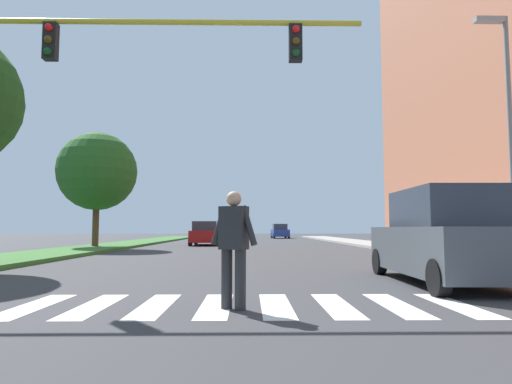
{
  "coord_description": "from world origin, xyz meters",
  "views": [
    {
      "loc": [
        0.04,
        2.15,
        1.15
      ],
      "look_at": [
        0.31,
        19.0,
        2.54
      ],
      "focal_mm": 31.1,
      "sensor_mm": 36.0,
      "label": 1
    }
  ],
  "objects_px": {
    "street_lamp_right": "(507,114)",
    "suv_crossing": "(445,239)",
    "traffic_light_gantry": "(50,74)",
    "sedan_distant": "(212,232)",
    "pedestrian_performer": "(234,244)",
    "sedan_far_horizon": "(280,232)",
    "tree_far": "(97,171)",
    "sedan_midblock": "(205,234)"
  },
  "relations": [
    {
      "from": "tree_far",
      "to": "sedan_distant",
      "type": "bearing_deg",
      "value": 72.92
    },
    {
      "from": "pedestrian_performer",
      "to": "suv_crossing",
      "type": "relative_size",
      "value": 0.36
    },
    {
      "from": "sedan_far_horizon",
      "to": "street_lamp_right",
      "type": "bearing_deg",
      "value": -83.81
    },
    {
      "from": "tree_far",
      "to": "pedestrian_performer",
      "type": "relative_size",
      "value": 3.84
    },
    {
      "from": "traffic_light_gantry",
      "to": "sedan_distant",
      "type": "relative_size",
      "value": 2.23
    },
    {
      "from": "suv_crossing",
      "to": "sedan_midblock",
      "type": "relative_size",
      "value": 1.02
    },
    {
      "from": "street_lamp_right",
      "to": "suv_crossing",
      "type": "xyz_separation_m",
      "value": [
        -3.68,
        -3.75,
        -3.66
      ]
    },
    {
      "from": "street_lamp_right",
      "to": "suv_crossing",
      "type": "relative_size",
      "value": 1.62
    },
    {
      "from": "tree_far",
      "to": "suv_crossing",
      "type": "height_order",
      "value": "tree_far"
    },
    {
      "from": "sedan_midblock",
      "to": "sedan_far_horizon",
      "type": "xyz_separation_m",
      "value": [
        6.62,
        20.89,
        0.01
      ]
    },
    {
      "from": "pedestrian_performer",
      "to": "suv_crossing",
      "type": "bearing_deg",
      "value": 33.4
    },
    {
      "from": "pedestrian_performer",
      "to": "sedan_distant",
      "type": "bearing_deg",
      "value": 95.26
    },
    {
      "from": "pedestrian_performer",
      "to": "sedan_far_horizon",
      "type": "height_order",
      "value": "pedestrian_performer"
    },
    {
      "from": "pedestrian_performer",
      "to": "suv_crossing",
      "type": "xyz_separation_m",
      "value": [
        4.34,
        2.86,
        -0.0
      ]
    },
    {
      "from": "tree_far",
      "to": "sedan_distant",
      "type": "height_order",
      "value": "tree_far"
    },
    {
      "from": "traffic_light_gantry",
      "to": "suv_crossing",
      "type": "distance_m",
      "value": 9.01
    },
    {
      "from": "street_lamp_right",
      "to": "sedan_far_horizon",
      "type": "distance_m",
      "value": 39.0
    },
    {
      "from": "suv_crossing",
      "to": "sedan_midblock",
      "type": "bearing_deg",
      "value": 108.37
    },
    {
      "from": "sedan_far_horizon",
      "to": "pedestrian_performer",
      "type": "bearing_deg",
      "value": -94.85
    },
    {
      "from": "sedan_midblock",
      "to": "tree_far",
      "type": "bearing_deg",
      "value": -136.15
    },
    {
      "from": "tree_far",
      "to": "sedan_midblock",
      "type": "height_order",
      "value": "tree_far"
    },
    {
      "from": "pedestrian_performer",
      "to": "sedan_far_horizon",
      "type": "xyz_separation_m",
      "value": [
        3.83,
        45.19,
        -0.16
      ]
    },
    {
      "from": "suv_crossing",
      "to": "sedan_distant",
      "type": "height_order",
      "value": "suv_crossing"
    },
    {
      "from": "suv_crossing",
      "to": "traffic_light_gantry",
      "type": "bearing_deg",
      "value": -179.15
    },
    {
      "from": "traffic_light_gantry",
      "to": "suv_crossing",
      "type": "xyz_separation_m",
      "value": [
        8.32,
        0.12,
        -3.45
      ]
    },
    {
      "from": "traffic_light_gantry",
      "to": "sedan_distant",
      "type": "xyz_separation_m",
      "value": [
        0.7,
        32.95,
        -3.62
      ]
    },
    {
      "from": "traffic_light_gantry",
      "to": "tree_far",
      "type": "bearing_deg",
      "value": 105.53
    },
    {
      "from": "suv_crossing",
      "to": "sedan_far_horizon",
      "type": "xyz_separation_m",
      "value": [
        -0.5,
        42.33,
        -0.16
      ]
    },
    {
      "from": "sedan_distant",
      "to": "street_lamp_right",
      "type": "bearing_deg",
      "value": -68.76
    },
    {
      "from": "tree_far",
      "to": "suv_crossing",
      "type": "distance_m",
      "value": 20.77
    },
    {
      "from": "tree_far",
      "to": "sedan_distant",
      "type": "xyz_separation_m",
      "value": [
        5.18,
        16.84,
        -3.63
      ]
    },
    {
      "from": "sedan_midblock",
      "to": "sedan_far_horizon",
      "type": "distance_m",
      "value": 21.91
    },
    {
      "from": "street_lamp_right",
      "to": "sedan_midblock",
      "type": "distance_m",
      "value": 21.08
    },
    {
      "from": "sedan_distant",
      "to": "sedan_midblock",
      "type": "bearing_deg",
      "value": -87.46
    },
    {
      "from": "tree_far",
      "to": "sedan_far_horizon",
      "type": "height_order",
      "value": "tree_far"
    },
    {
      "from": "street_lamp_right",
      "to": "pedestrian_performer",
      "type": "xyz_separation_m",
      "value": [
        -8.02,
        -6.61,
        -3.66
      ]
    },
    {
      "from": "street_lamp_right",
      "to": "sedan_distant",
      "type": "relative_size",
      "value": 1.75
    },
    {
      "from": "tree_far",
      "to": "pedestrian_performer",
      "type": "xyz_separation_m",
      "value": [
        8.46,
        -18.85,
        -3.46
      ]
    },
    {
      "from": "tree_far",
      "to": "sedan_midblock",
      "type": "xyz_separation_m",
      "value": [
        5.68,
        5.46,
        -3.63
      ]
    },
    {
      "from": "traffic_light_gantry",
      "to": "suv_crossing",
      "type": "height_order",
      "value": "traffic_light_gantry"
    },
    {
      "from": "traffic_light_gantry",
      "to": "street_lamp_right",
      "type": "height_order",
      "value": "street_lamp_right"
    },
    {
      "from": "tree_far",
      "to": "street_lamp_right",
      "type": "xyz_separation_m",
      "value": [
        16.48,
        -12.24,
        0.2
      ]
    }
  ]
}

